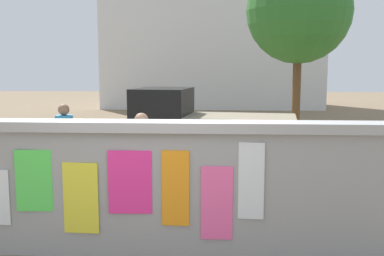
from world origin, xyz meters
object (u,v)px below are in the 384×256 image
Objects in this scene: person_bystander at (142,153)px; tree_roadside at (299,11)px; motorcycle at (234,192)px; bicycle_near at (10,189)px; auto_rickshaw_truck at (205,130)px; person_walking at (65,136)px; bicycle_far at (74,153)px.

tree_roadside reaches higher than person_bystander.
bicycle_near is at bearing 174.73° from motorcycle.
tree_roadside is at bearing 62.67° from auto_rickshaw_truck.
auto_rickshaw_truck is at bearing 30.74° from person_walking.
bicycle_far is at bearing -179.04° from auto_rickshaw_truck.
bicycle_far is 3.88m from person_bystander.
person_walking is at bearing 76.84° from bicycle_near.
bicycle_far is 0.28× the size of tree_roadside.
person_walking is (-3.24, 1.95, 0.52)m from motorcycle.
tree_roadside reaches higher than motorcycle.
auto_rickshaw_truck is at bearing 74.46° from person_bystander.
auto_rickshaw_truck is 2.21× the size of bicycle_near.
motorcycle is at bearing -44.43° from bicycle_far.
person_bystander is at bearing -56.11° from bicycle_far.
bicycle_far is at bearing -135.84° from tree_roadside.
tree_roadside is (3.90, 9.04, 3.22)m from person_bystander.
motorcycle is 1.14× the size of bicycle_far.
bicycle_far is 1.03× the size of person_walking.
motorcycle is 5.00m from bicycle_far.
auto_rickshaw_truck is at bearing 46.32° from bicycle_near.
person_walking is (0.34, -1.55, 0.62)m from bicycle_far.
tree_roadside is at bearing 75.27° from motorcycle.
motorcycle is 10.38m from tree_roadside.
bicycle_far is at bearing 102.20° from person_walking.
bicycle_far is 1.71m from person_walking.
tree_roadside reaches higher than bicycle_near.
person_bystander is at bearing 167.28° from motorcycle.
auto_rickshaw_truck is at bearing -117.33° from tree_roadside.
auto_rickshaw_truck is 3.35m from person_bystander.
bicycle_near and bicycle_far have the same top height.
motorcycle is 3.81m from person_walking.
tree_roadside reaches higher than bicycle_far.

